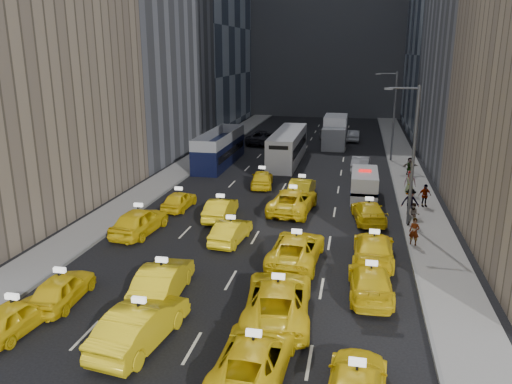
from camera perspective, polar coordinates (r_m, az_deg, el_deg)
ground at (r=23.49m, az=-4.14°, el=-12.10°), size 160.00×160.00×0.00m
sidewalk_west at (r=49.02m, az=-8.15°, el=2.83°), size 3.00×90.00×0.15m
sidewalk_east at (r=46.49m, az=17.06°, el=1.57°), size 3.00×90.00×0.15m
curb_west at (r=48.55m, az=-6.53°, el=2.78°), size 0.15×90.00×0.18m
curb_east at (r=46.36m, az=15.28°, el=1.69°), size 0.15×90.00×0.18m
streetlight_near at (r=32.69m, az=17.39°, el=4.43°), size 2.15×0.22×9.00m
streetlight_far at (r=52.40m, az=15.39°, el=8.65°), size 2.15×0.22×9.00m
taxi_0 at (r=22.86m, az=-25.84°, el=-12.69°), size 2.02×4.12×1.35m
taxi_1 at (r=20.37m, az=-13.05°, el=-14.53°), size 2.42×5.23×1.66m
taxi_2 at (r=18.26m, az=-0.25°, el=-18.35°), size 2.60×5.32×1.46m
taxi_4 at (r=24.41m, az=-21.31°, el=-10.26°), size 1.89×4.18×1.39m
taxi_5 at (r=23.68m, az=-10.61°, el=-9.91°), size 2.01×5.02×1.62m
taxi_6 at (r=21.70m, az=2.54°, el=-12.10°), size 3.26×6.17×1.65m
taxi_7 at (r=24.03m, az=12.94°, el=-9.93°), size 2.17×4.93×1.41m
taxi_8 at (r=31.72m, az=-13.18°, el=-3.26°), size 2.37×5.03×1.66m
taxi_9 at (r=29.67m, az=-2.88°, el=-4.51°), size 1.82×4.22×1.35m
taxi_10 at (r=27.00m, az=4.62°, el=-6.46°), size 2.85×5.63×1.53m
taxi_11 at (r=27.62m, az=13.27°, el=-6.33°), size 2.24×5.30×1.53m
taxi_12 at (r=36.15m, az=-8.78°, el=-0.94°), size 1.69×3.93×1.32m
taxi_13 at (r=33.71m, az=-4.06°, el=-1.94°), size 1.57×4.34×1.42m
taxi_14 at (r=35.18m, az=4.24°, el=-1.00°), size 3.25×6.09×1.63m
taxi_15 at (r=33.96m, az=12.75°, el=-2.21°), size 2.55×4.94×1.37m
taxi_16 at (r=41.50m, az=0.69°, el=1.54°), size 2.25×4.46×1.46m
taxi_17 at (r=38.66m, az=5.26°, el=0.45°), size 1.79×4.68×1.52m
nypd_van at (r=39.36m, az=12.26°, el=0.78°), size 2.63×5.36×2.21m
double_decker at (r=49.99m, az=-4.18°, el=4.99°), size 3.64×11.27×3.22m
city_bus at (r=51.08m, az=3.65°, el=5.19°), size 4.12×12.40×3.14m
box_truck at (r=60.32m, az=9.01°, el=6.84°), size 2.77×7.73×3.51m
misc_car_0 at (r=47.96m, az=11.88°, el=3.18°), size 1.87×4.61×1.49m
misc_car_1 at (r=61.00m, az=0.73°, el=6.26°), size 3.48×6.17×1.63m
misc_car_2 at (r=66.09m, az=8.46°, el=6.81°), size 2.67×5.61×1.58m
misc_car_3 at (r=63.87m, az=3.75°, el=6.66°), size 1.99×4.81×1.63m
misc_car_4 at (r=64.26m, az=11.07°, el=6.35°), size 1.56×4.26×1.39m
pedestrian_0 at (r=30.20m, az=17.63°, el=-4.34°), size 0.68×0.56×1.60m
pedestrian_1 at (r=33.33m, az=17.57°, el=-2.50°), size 0.79×0.49×1.54m
pedestrian_2 at (r=35.49m, az=17.21°, el=-1.08°), size 1.25×0.63×1.87m
pedestrian_3 at (r=37.77m, az=18.72°, el=-0.37°), size 1.07×0.77×1.66m
pedestrian_4 at (r=40.75m, az=17.19°, el=1.06°), size 0.91×0.50×1.85m
pedestrian_5 at (r=47.20m, az=17.15°, el=2.85°), size 1.50×0.98×1.57m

